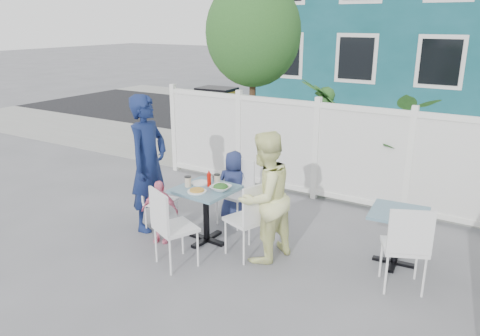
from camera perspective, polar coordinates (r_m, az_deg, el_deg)
The scene contains 29 objects.
ground at distance 5.96m, azimuth -1.09°, elevation -10.68°, with size 80.00×80.00×0.00m, color slate.
near_sidewalk at distance 9.14m, azimuth 11.77°, elevation -0.71°, with size 24.00×2.60×0.01m, color gray.
street at distance 12.57m, azimuth 17.58°, elevation 3.85°, with size 24.00×5.00×0.01m, color black.
far_sidewalk at distance 15.54m, azimuth 20.45°, elevation 6.10°, with size 24.00×1.60×0.01m, color gray.
building at distance 18.72m, azimuth 22.12°, elevation 16.98°, with size 11.00×6.00×6.00m.
fence_back at distance 7.63m, azimuth 9.23°, elevation 1.87°, with size 5.86×0.08×1.60m.
tree at distance 8.90m, azimuth 1.60°, elevation 16.13°, with size 1.80×1.62×3.59m.
utility_cabinet at distance 10.41m, azimuth -2.81°, elevation 5.73°, with size 0.73×0.52×1.36m, color gold.
potted_shrub_a at distance 8.28m, azimuth 10.01°, elevation 4.13°, with size 1.04×1.04×1.86m, color #23511E.
potted_shrub_b at distance 7.85m, azimuth 18.91°, elevation 1.81°, with size 1.47×1.27×1.63m, color #23511E.
main_table at distance 6.12m, azimuth -4.18°, elevation -3.92°, with size 0.76×0.76×0.75m.
spare_table at distance 5.87m, azimuth 18.71°, elevation -6.46°, with size 0.69×0.69×0.68m.
chair_left at distance 6.61m, azimuth -10.21°, elevation -3.31°, with size 0.45×0.46×0.85m.
chair_right at distance 5.69m, azimuth 1.38°, elevation -5.69°, with size 0.56×0.57×0.99m.
chair_back at distance 6.70m, azimuth -0.29°, elevation -2.28°, with size 0.46×0.44×0.93m.
chair_near at distance 5.55m, azimuth -8.66°, elevation -6.56°, with size 0.58×0.57×0.98m.
chair_spare at distance 5.30m, azimuth 19.65°, elevation -8.56°, with size 0.59×0.58×1.00m.
man at distance 6.53m, azimuth -11.10°, elevation 0.58°, with size 0.69×0.45×1.90m, color #121F4B.
woman at distance 5.60m, azimuth 2.99°, elevation -3.57°, with size 0.78×0.61×1.61m, color #EDF65D.
boy at distance 6.81m, azimuth -0.76°, elevation -2.17°, with size 0.51×0.33×1.04m, color navy.
toddler at distance 6.25m, azimuth -9.74°, elevation -5.23°, with size 0.50×0.21×0.85m, color pink.
plate_main at distance 5.93m, azimuth -5.27°, elevation -2.84°, with size 0.25×0.25×0.02m, color white.
plate_side at distance 6.22m, azimuth -4.87°, elevation -1.81°, with size 0.23×0.23×0.02m, color white.
salad_bowl at distance 5.95m, azimuth -2.37°, elevation -2.46°, with size 0.26×0.26×0.06m, color white.
coffee_cup_a at distance 6.11m, azimuth -6.36°, elevation -1.69°, with size 0.09×0.09×0.13m, color beige.
coffee_cup_b at distance 6.18m, azimuth -2.80°, elevation -1.40°, with size 0.08×0.08×0.12m, color beige.
ketchup_bottle at distance 6.09m, azimuth -3.79°, elevation -1.45°, with size 0.05×0.05×0.17m, color #AF0E05.
salt_shaker at distance 6.28m, azimuth -3.57°, elevation -1.31°, with size 0.03×0.03×0.07m, color white.
pepper_shaker at distance 6.29m, azimuth -3.11°, elevation -1.29°, with size 0.03×0.03×0.07m, color black.
Camera 1 is at (2.82, -4.42, 2.83)m, focal length 35.00 mm.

